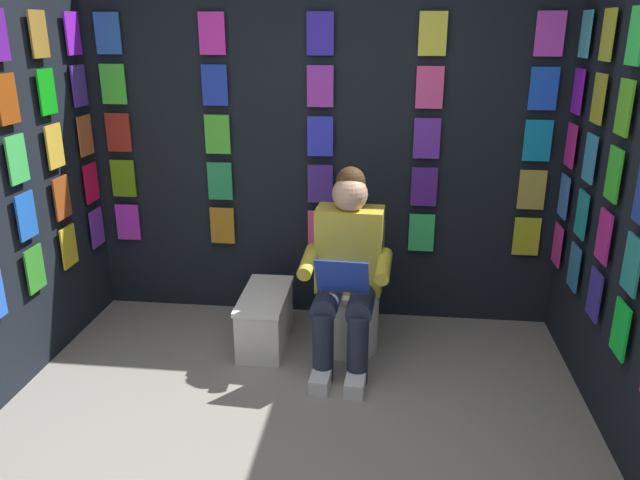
# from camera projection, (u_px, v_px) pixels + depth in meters

# --- Properties ---
(display_wall_back) EXTENTS (3.26, 0.14, 2.33)m
(display_wall_back) POSITION_uv_depth(u_px,v_px,m) (322.00, 151.00, 4.14)
(display_wall_back) COLOR black
(display_wall_back) RESTS_ON ground
(display_wall_left) EXTENTS (0.14, 1.93, 2.33)m
(display_wall_left) POSITION_uv_depth(u_px,v_px,m) (628.00, 197.00, 3.01)
(display_wall_left) COLOR black
(display_wall_left) RESTS_ON ground
(display_wall_right) EXTENTS (0.14, 1.93, 2.33)m
(display_wall_right) POSITION_uv_depth(u_px,v_px,m) (6.00, 179.00, 3.37)
(display_wall_right) COLOR black
(display_wall_right) RESTS_ON ground
(toilet) EXTENTS (0.41, 0.56, 0.77)m
(toilet) POSITION_uv_depth(u_px,v_px,m) (350.00, 296.00, 3.94)
(toilet) COLOR white
(toilet) RESTS_ON ground
(person_reading) EXTENTS (0.54, 0.70, 1.19)m
(person_reading) POSITION_uv_depth(u_px,v_px,m) (347.00, 269.00, 3.64)
(person_reading) COLOR gold
(person_reading) RESTS_ON ground
(comic_longbox_near) EXTENTS (0.30, 0.63, 0.35)m
(comic_longbox_near) POSITION_uv_depth(u_px,v_px,m) (265.00, 318.00, 3.96)
(comic_longbox_near) COLOR white
(comic_longbox_near) RESTS_ON ground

